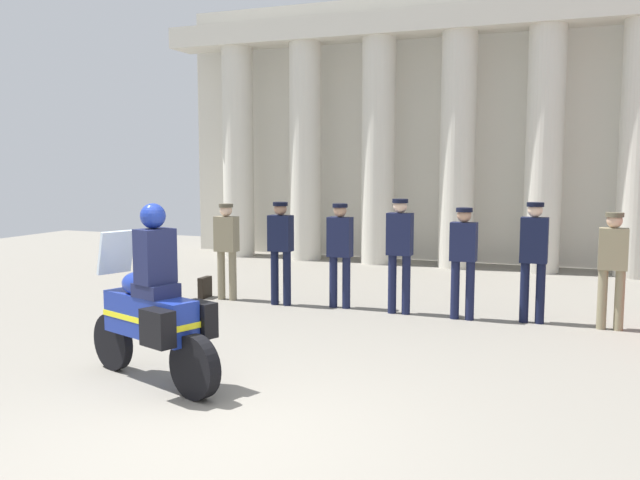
# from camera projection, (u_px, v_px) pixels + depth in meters

# --- Properties ---
(ground_plane) EXTENTS (28.00, 28.00, 0.00)m
(ground_plane) POSITION_uv_depth(u_px,v_px,m) (203.00, 438.00, 5.67)
(ground_plane) COLOR gray
(colonnade_backdrop) EXTENTS (12.37, 1.62, 6.26)m
(colonnade_backdrop) POSITION_uv_depth(u_px,v_px,m) (422.00, 125.00, 15.58)
(colonnade_backdrop) COLOR beige
(colonnade_backdrop) RESTS_ON ground_plane
(officer_in_row_0) EXTENTS (0.38, 0.24, 1.64)m
(officer_in_row_0) POSITION_uv_depth(u_px,v_px,m) (227.00, 243.00, 11.38)
(officer_in_row_0) COLOR #7A7056
(officer_in_row_0) RESTS_ON ground_plane
(officer_in_row_1) EXTENTS (0.38, 0.24, 1.69)m
(officer_in_row_1) POSITION_uv_depth(u_px,v_px,m) (281.00, 244.00, 10.95)
(officer_in_row_1) COLOR black
(officer_in_row_1) RESTS_ON ground_plane
(officer_in_row_2) EXTENTS (0.38, 0.24, 1.68)m
(officer_in_row_2) POSITION_uv_depth(u_px,v_px,m) (340.00, 247.00, 10.73)
(officer_in_row_2) COLOR #141938
(officer_in_row_2) RESTS_ON ground_plane
(officer_in_row_3) EXTENTS (0.38, 0.24, 1.77)m
(officer_in_row_3) POSITION_uv_depth(u_px,v_px,m) (400.00, 246.00, 10.30)
(officer_in_row_3) COLOR #141938
(officer_in_row_3) RESTS_ON ground_plane
(officer_in_row_4) EXTENTS (0.38, 0.24, 1.66)m
(officer_in_row_4) POSITION_uv_depth(u_px,v_px,m) (463.00, 254.00, 9.92)
(officer_in_row_4) COLOR #141938
(officer_in_row_4) RESTS_ON ground_plane
(officer_in_row_5) EXTENTS (0.38, 0.24, 1.75)m
(officer_in_row_5) POSITION_uv_depth(u_px,v_px,m) (534.00, 252.00, 9.69)
(officer_in_row_5) COLOR black
(officer_in_row_5) RESTS_ON ground_plane
(officer_in_row_6) EXTENTS (0.38, 0.24, 1.64)m
(officer_in_row_6) POSITION_uv_depth(u_px,v_px,m) (613.00, 261.00, 9.29)
(officer_in_row_6) COLOR #847A5B
(officer_in_row_6) RESTS_ON ground_plane
(motorcycle_with_rider) EXTENTS (2.01, 0.98, 1.90)m
(motorcycle_with_rider) POSITION_uv_depth(u_px,v_px,m) (154.00, 310.00, 6.96)
(motorcycle_with_rider) COLOR black
(motorcycle_with_rider) RESTS_ON ground_plane
(briefcase_on_ground) EXTENTS (0.10, 0.32, 0.36)m
(briefcase_on_ground) POSITION_uv_depth(u_px,v_px,m) (205.00, 287.00, 11.65)
(briefcase_on_ground) COLOR black
(briefcase_on_ground) RESTS_ON ground_plane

